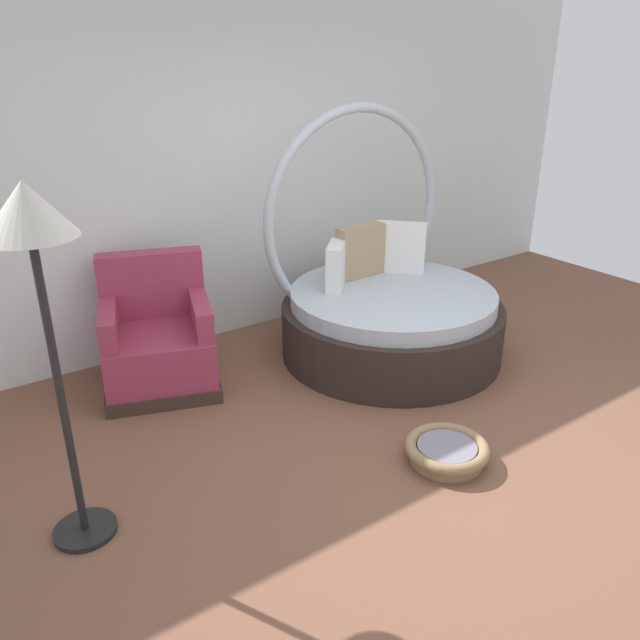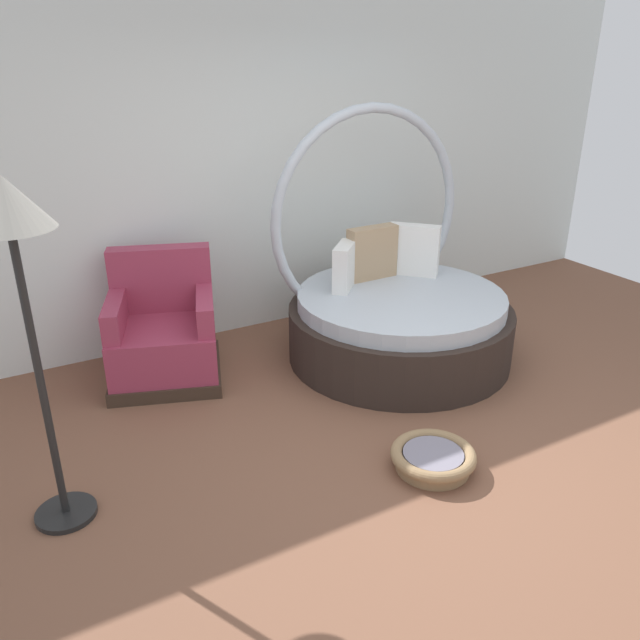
% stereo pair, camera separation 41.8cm
% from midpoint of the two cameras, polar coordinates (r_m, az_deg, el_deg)
% --- Properties ---
extents(ground_plane, '(8.00, 8.00, 0.02)m').
position_cam_midpoint_polar(ground_plane, '(4.07, 6.97, -11.78)').
color(ground_plane, brown).
extents(back_wall, '(8.00, 0.12, 2.82)m').
position_cam_midpoint_polar(back_wall, '(5.44, -9.95, 13.35)').
color(back_wall, silver).
rests_on(back_wall, ground_plane).
extents(round_daybed, '(1.77, 1.77, 1.94)m').
position_cam_midpoint_polar(round_daybed, '(5.14, 3.67, 1.11)').
color(round_daybed, '#2D231E').
rests_on(round_daybed, ground_plane).
extents(red_armchair, '(1.02, 1.02, 0.94)m').
position_cam_midpoint_polar(red_armchair, '(4.85, -16.76, -1.94)').
color(red_armchair, '#38281E').
rests_on(red_armchair, ground_plane).
extents(pet_basket, '(0.51, 0.51, 0.13)m').
position_cam_midpoint_polar(pet_basket, '(3.95, 8.33, -11.62)').
color(pet_basket, '#8E704C').
rests_on(pet_basket, ground_plane).
extents(floor_lamp, '(0.40, 0.40, 1.82)m').
position_cam_midpoint_polar(floor_lamp, '(3.05, -28.00, 5.65)').
color(floor_lamp, black).
rests_on(floor_lamp, ground_plane).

